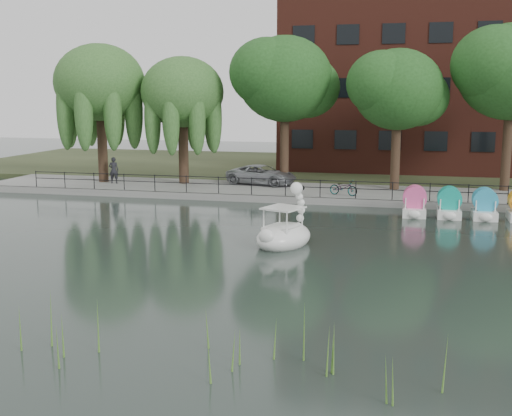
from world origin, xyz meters
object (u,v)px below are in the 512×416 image
at_px(minivan, 262,173).
at_px(swan_boat, 284,232).
at_px(pedestrian, 114,168).
at_px(bicycle, 344,187).

relative_size(minivan, swan_boat, 1.51).
distance_m(pedestrian, swan_boat, 19.01).
bearing_deg(pedestrian, swan_boat, 123.16).
height_order(pedestrian, swan_boat, swan_boat).
xyz_separation_m(bicycle, pedestrian, (-15.14, 1.59, 0.49)).
xyz_separation_m(minivan, swan_boat, (4.35, -14.66, -0.57)).
height_order(minivan, pedestrian, pedestrian).
relative_size(pedestrian, swan_boat, 0.58).
bearing_deg(swan_boat, minivan, 127.31).
bearing_deg(minivan, pedestrian, 111.94).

